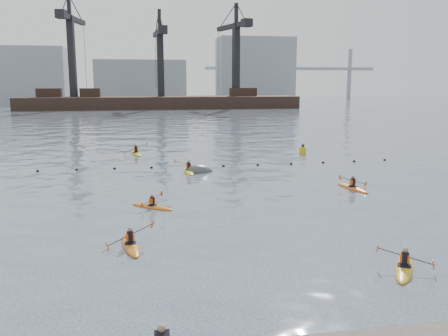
{
  "coord_description": "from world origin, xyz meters",
  "views": [
    {
      "loc": [
        -5.88,
        -16.5,
        7.13
      ],
      "look_at": [
        -1.74,
        6.62,
        2.8
      ],
      "focal_mm": 38.0,
      "sensor_mm": 36.0,
      "label": 1
    }
  ],
  "objects_px": {
    "kayaker_1": "(404,267)",
    "nav_buoy": "(303,150)",
    "kayaker_4": "(353,187)",
    "kayaker_3": "(189,171)",
    "mooring_buoy": "(201,172)",
    "kayaker_0": "(130,245)",
    "kayaker_2": "(152,206)",
    "kayaker_5": "(136,153)"
  },
  "relations": [
    {
      "from": "kayaker_0",
      "to": "kayaker_5",
      "type": "distance_m",
      "value": 26.94
    },
    {
      "from": "kayaker_2",
      "to": "kayaker_4",
      "type": "distance_m",
      "value": 13.59
    },
    {
      "from": "kayaker_1",
      "to": "kayaker_4",
      "type": "xyz_separation_m",
      "value": [
        4.11,
        13.28,
        0.0
      ]
    },
    {
      "from": "mooring_buoy",
      "to": "kayaker_2",
      "type": "bearing_deg",
      "value": -111.74
    },
    {
      "from": "kayaker_1",
      "to": "kayaker_2",
      "type": "distance_m",
      "value": 14.23
    },
    {
      "from": "kayaker_0",
      "to": "kayaker_5",
      "type": "height_order",
      "value": "kayaker_5"
    },
    {
      "from": "kayaker_3",
      "to": "kayaker_2",
      "type": "bearing_deg",
      "value": -108.49
    },
    {
      "from": "kayaker_2",
      "to": "mooring_buoy",
      "type": "height_order",
      "value": "kayaker_2"
    },
    {
      "from": "kayaker_1",
      "to": "kayaker_5",
      "type": "distance_m",
      "value": 33.02
    },
    {
      "from": "kayaker_1",
      "to": "nav_buoy",
      "type": "xyz_separation_m",
      "value": [
        6.04,
        28.67,
        0.27
      ]
    },
    {
      "from": "kayaker_3",
      "to": "kayaker_5",
      "type": "xyz_separation_m",
      "value": [
        -4.17,
        10.13,
        0.0
      ]
    },
    {
      "from": "kayaker_3",
      "to": "mooring_buoy",
      "type": "relative_size",
      "value": 1.51
    },
    {
      "from": "mooring_buoy",
      "to": "kayaker_5",
      "type": "bearing_deg",
      "value": 116.38
    },
    {
      "from": "kayaker_4",
      "to": "nav_buoy",
      "type": "height_order",
      "value": "nav_buoy"
    },
    {
      "from": "mooring_buoy",
      "to": "kayaker_3",
      "type": "bearing_deg",
      "value": 170.0
    },
    {
      "from": "kayaker_1",
      "to": "kayaker_2",
      "type": "xyz_separation_m",
      "value": [
        -9.25,
        10.82,
        -0.01
      ]
    },
    {
      "from": "kayaker_0",
      "to": "kayaker_1",
      "type": "xyz_separation_m",
      "value": [
        10.38,
        -4.45,
        0.0
      ]
    },
    {
      "from": "kayaker_4",
      "to": "nav_buoy",
      "type": "xyz_separation_m",
      "value": [
        1.92,
        15.39,
        0.27
      ]
    },
    {
      "from": "kayaker_5",
      "to": "kayaker_3",
      "type": "bearing_deg",
      "value": -80.09
    },
    {
      "from": "kayaker_1",
      "to": "kayaker_3",
      "type": "height_order",
      "value": "kayaker_3"
    },
    {
      "from": "kayaker_0",
      "to": "nav_buoy",
      "type": "distance_m",
      "value": 29.26
    },
    {
      "from": "mooring_buoy",
      "to": "nav_buoy",
      "type": "relative_size",
      "value": 1.86
    },
    {
      "from": "nav_buoy",
      "to": "kayaker_4",
      "type": "bearing_deg",
      "value": -97.13
    },
    {
      "from": "kayaker_2",
      "to": "nav_buoy",
      "type": "bearing_deg",
      "value": -1.03
    },
    {
      "from": "kayaker_1",
      "to": "kayaker_4",
      "type": "height_order",
      "value": "kayaker_4"
    },
    {
      "from": "kayaker_0",
      "to": "kayaker_3",
      "type": "xyz_separation_m",
      "value": [
        4.3,
        16.82,
        0.01
      ]
    },
    {
      "from": "kayaker_4",
      "to": "mooring_buoy",
      "type": "xyz_separation_m",
      "value": [
        -9.26,
        7.82,
        -0.1
      ]
    },
    {
      "from": "kayaker_5",
      "to": "nav_buoy",
      "type": "xyz_separation_m",
      "value": [
        16.29,
        -2.72,
        0.26
      ]
    },
    {
      "from": "nav_buoy",
      "to": "kayaker_0",
      "type": "bearing_deg",
      "value": -124.13
    },
    {
      "from": "kayaker_1",
      "to": "kayaker_2",
      "type": "bearing_deg",
      "value": 164.04
    },
    {
      "from": "kayaker_3",
      "to": "kayaker_0",
      "type": "bearing_deg",
      "value": -105.96
    },
    {
      "from": "kayaker_1",
      "to": "nav_buoy",
      "type": "bearing_deg",
      "value": 111.62
    },
    {
      "from": "kayaker_4",
      "to": "kayaker_5",
      "type": "xyz_separation_m",
      "value": [
        -14.37,
        18.11,
        0.01
      ]
    },
    {
      "from": "kayaker_1",
      "to": "kayaker_3",
      "type": "relative_size",
      "value": 0.88
    },
    {
      "from": "kayaker_0",
      "to": "kayaker_2",
      "type": "relative_size",
      "value": 1.25
    },
    {
      "from": "kayaker_0",
      "to": "kayaker_2",
      "type": "bearing_deg",
      "value": 70.24
    },
    {
      "from": "kayaker_2",
      "to": "kayaker_5",
      "type": "relative_size",
      "value": 0.71
    },
    {
      "from": "kayaker_1",
      "to": "kayaker_2",
      "type": "height_order",
      "value": "kayaker_1"
    },
    {
      "from": "kayaker_4",
      "to": "mooring_buoy",
      "type": "height_order",
      "value": "kayaker_4"
    },
    {
      "from": "kayaker_3",
      "to": "mooring_buoy",
      "type": "distance_m",
      "value": 0.95
    },
    {
      "from": "kayaker_0",
      "to": "kayaker_5",
      "type": "relative_size",
      "value": 0.89
    },
    {
      "from": "kayaker_0",
      "to": "kayaker_1",
      "type": "relative_size",
      "value": 1.07
    }
  ]
}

